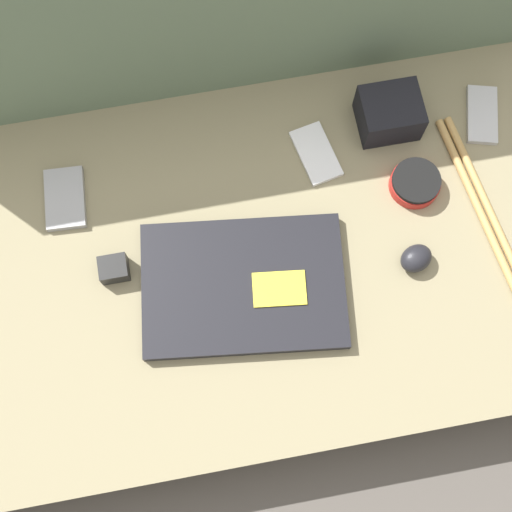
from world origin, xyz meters
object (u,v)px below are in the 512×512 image
charger_brick (114,269)px  speaker_puck (415,183)px  phone_silver (65,199)px  laptop (244,286)px  computer_mouse (416,258)px  phone_black (316,154)px  camera_pouch (389,113)px  phone_small (482,115)px

charger_brick → speaker_puck: bearing=6.4°
phone_silver → charger_brick: bearing=-61.2°
laptop → computer_mouse: computer_mouse is taller
speaker_puck → phone_silver: speaker_puck is taller
phone_black → camera_pouch: camera_pouch is taller
phone_black → charger_brick: 0.42m
speaker_puck → phone_silver: (-0.62, 0.09, -0.01)m
phone_small → speaker_puck: bearing=-129.5°
speaker_puck → charger_brick: charger_brick is taller
camera_pouch → charger_brick: (-0.53, -0.19, -0.02)m
phone_silver → phone_black: bearing=3.9°
phone_silver → phone_black: (0.46, 0.01, -0.00)m
phone_silver → camera_pouch: size_ratio=1.09×
computer_mouse → charger_brick: bearing=148.2°
phone_silver → phone_black: phone_silver is taller
phone_black → phone_small: phone_small is taller
computer_mouse → speaker_puck: size_ratio=0.79×
phone_black → charger_brick: (-0.39, -0.15, 0.01)m
phone_silver → charger_brick: charger_brick is taller
computer_mouse → speaker_puck: 0.14m
speaker_puck → camera_pouch: (-0.02, 0.13, 0.02)m
computer_mouse → charger_brick: (-0.51, 0.08, -0.00)m
phone_silver → camera_pouch: bearing=7.5°
phone_small → charger_brick: charger_brick is taller
phone_silver → phone_small: (0.77, 0.03, -0.00)m
charger_brick → phone_small: bearing=13.9°
laptop → speaker_puck: speaker_puck is taller
speaker_puck → camera_pouch: 0.13m
laptop → speaker_puck: size_ratio=4.14×
phone_black → camera_pouch: size_ratio=1.14×
laptop → charger_brick: size_ratio=7.64×
speaker_puck → phone_small: bearing=35.6°
phone_silver → camera_pouch: (0.60, 0.05, 0.03)m
computer_mouse → phone_black: size_ratio=0.58×
laptop → phone_silver: laptop is taller
phone_silver → computer_mouse: bearing=-17.7°
laptop → phone_small: size_ratio=2.98×
speaker_puck → phone_silver: size_ratio=0.77×
laptop → speaker_puck: (0.33, 0.13, 0.00)m
computer_mouse → camera_pouch: size_ratio=0.66×
phone_silver → phone_black: size_ratio=0.96×
phone_black → computer_mouse: bearing=-72.6°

